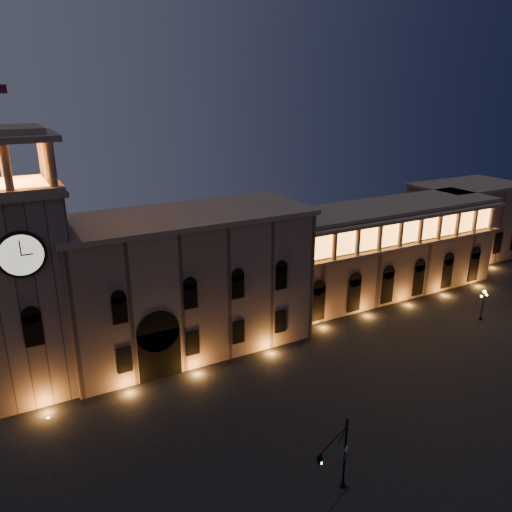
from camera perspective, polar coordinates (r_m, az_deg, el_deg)
name	(u,v)px	position (r m, az deg, el deg)	size (l,w,h in m)	color
ground	(294,437)	(51.25, 4.34, -19.93)	(160.00, 160.00, 0.00)	black
government_building	(188,282)	(63.21, -7.82, -2.94)	(30.80, 12.80, 17.60)	#785D4E
clock_tower	(24,283)	(57.73, -24.98, -2.79)	(9.80, 9.80, 32.40)	#785D4E
colonnade_wing	(383,249)	(82.54, 14.36, 0.83)	(40.60, 11.50, 14.50)	brown
secondary_building	(464,222)	(105.13, 22.69, 3.60)	(20.00, 12.00, 14.00)	brown
traffic_light	(340,457)	(44.04, 9.60, -21.75)	(4.61, 2.21, 6.82)	black
street_lamp_near	(483,302)	(78.71, 24.51, -4.82)	(1.59, 0.47, 4.57)	black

